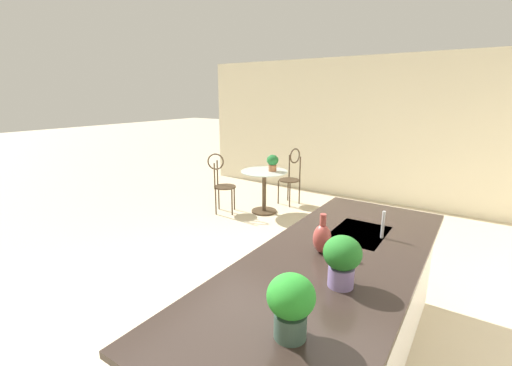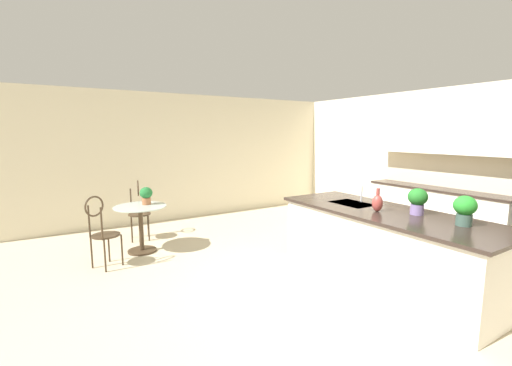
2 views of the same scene
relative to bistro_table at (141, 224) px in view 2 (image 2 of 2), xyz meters
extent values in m
plane|color=beige|center=(2.45, 1.47, -0.45)|extent=(40.00, 40.00, 0.00)
cube|color=beige|center=(2.45, 5.13, 0.90)|extent=(9.00, 0.12, 2.70)
cube|color=beige|center=(-1.81, 1.47, 0.90)|extent=(0.12, 7.80, 2.70)
cube|color=white|center=(2.75, 2.32, -0.01)|extent=(2.70, 0.96, 0.88)
cube|color=#2D231E|center=(2.75, 2.32, 0.45)|extent=(2.80, 1.06, 0.04)
cube|color=#B2B5BA|center=(2.20, 2.32, 0.46)|extent=(0.56, 0.40, 0.03)
cube|color=white|center=(2.05, 4.67, -0.01)|extent=(2.40, 0.60, 0.88)
cube|color=#2D231E|center=(2.05, 4.67, 0.45)|extent=(2.44, 0.64, 0.04)
cube|color=beige|center=(2.05, 4.83, 0.77)|extent=(2.40, 0.04, 0.60)
cube|color=white|center=(2.05, 4.65, 1.45)|extent=(2.40, 0.36, 0.76)
cylinder|color=#3D2D1E|center=(0.00, 0.00, -0.43)|extent=(0.44, 0.44, 0.03)
cylinder|color=#3D2D1E|center=(0.00, 0.00, -0.07)|extent=(0.07, 0.07, 0.69)
cylinder|color=#B2C6C1|center=(0.00, 0.00, 0.29)|extent=(0.80, 0.80, 0.01)
cylinder|color=#3D2D1E|center=(0.19, -0.51, -0.22)|extent=(0.03, 0.03, 0.45)
cylinder|color=#3D2D1E|center=(0.43, -0.37, -0.22)|extent=(0.03, 0.03, 0.45)
cylinder|color=#3D2D1E|center=(0.33, -0.76, -0.22)|extent=(0.03, 0.03, 0.45)
cylinder|color=#3D2D1E|center=(0.57, -0.62, -0.22)|extent=(0.03, 0.03, 0.45)
cylinder|color=#3D2D1E|center=(0.38, -0.56, 0.01)|extent=(0.52, 0.52, 0.02)
cylinder|color=#3D2D1E|center=(0.34, -0.76, 0.23)|extent=(0.03, 0.03, 0.45)
cylinder|color=#3D2D1E|center=(0.57, -0.63, 0.23)|extent=(0.03, 0.03, 0.45)
torus|color=#3D2D1E|center=(0.45, -0.70, 0.45)|extent=(0.16, 0.26, 0.28)
cylinder|color=#3D2D1E|center=(-0.49, 0.24, -0.22)|extent=(0.03, 0.03, 0.45)
cylinder|color=#3D2D1E|center=(-0.55, -0.03, -0.22)|extent=(0.03, 0.03, 0.45)
cylinder|color=#3D2D1E|center=(-0.77, 0.30, -0.22)|extent=(0.03, 0.03, 0.45)
cylinder|color=#3D2D1E|center=(-0.83, 0.02, -0.22)|extent=(0.03, 0.03, 0.45)
cylinder|color=#3D2D1E|center=(-0.66, 0.13, 0.01)|extent=(0.45, 0.45, 0.02)
cylinder|color=#3D2D1E|center=(-0.78, 0.29, 0.23)|extent=(0.03, 0.03, 0.45)
cylinder|color=#3D2D1E|center=(-0.83, 0.03, 0.23)|extent=(0.03, 0.03, 0.45)
torus|color=#3D2D1E|center=(-0.81, 0.16, 0.45)|extent=(0.28, 0.08, 0.28)
cylinder|color=#B2B5BA|center=(2.20, 2.50, 0.58)|extent=(0.02, 0.02, 0.22)
cylinder|color=#9E603D|center=(-0.07, 0.12, 0.35)|extent=(0.14, 0.14, 0.11)
ellipsoid|color=#216830|center=(-0.07, 0.12, 0.48)|extent=(0.20, 0.20, 0.18)
cylinder|color=#385147|center=(3.60, 2.44, 0.53)|extent=(0.15, 0.15, 0.12)
ellipsoid|color=#268829|center=(3.60, 2.44, 0.69)|extent=(0.22, 0.22, 0.20)
cylinder|color=#7A669E|center=(3.05, 2.48, 0.53)|extent=(0.15, 0.15, 0.12)
ellipsoid|color=#216A24|center=(3.05, 2.48, 0.68)|extent=(0.22, 0.22, 0.20)
ellipsoid|color=#993D38|center=(2.70, 2.21, 0.58)|extent=(0.13, 0.13, 0.21)
cylinder|color=#993D38|center=(2.70, 2.21, 0.72)|extent=(0.04, 0.04, 0.08)
camera|label=1|loc=(4.82, 3.06, 1.56)|focal=24.02mm
camera|label=2|loc=(5.38, -1.20, 1.42)|focal=23.86mm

